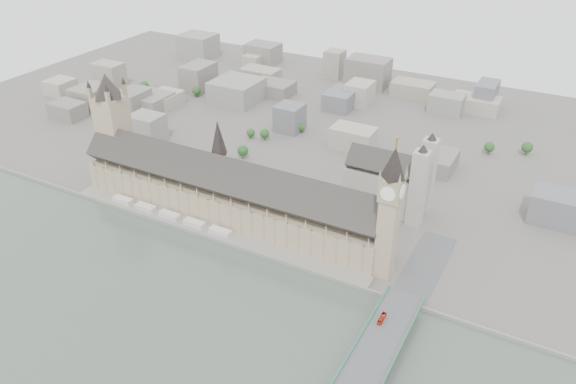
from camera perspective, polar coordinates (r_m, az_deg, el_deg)
The scene contains 14 objects.
ground at distance 452.96m, azimuth -7.40°, elevation -3.64°, with size 900.00×900.00×0.00m, color #595651.
river_thames at distance 365.43m, azimuth -22.91°, elevation -16.28°, with size 600.00×600.00×0.00m, color #465349.
embankment_wall at distance 442.33m, azimuth -8.52°, elevation -4.43°, with size 600.00×1.50×3.00m, color slate.
river_terrace at distance 447.47m, azimuth -7.95°, elevation -4.01°, with size 270.00×15.00×2.00m, color slate.
terrace_tents at distance 467.81m, azimuth -11.94°, elevation -2.31°, with size 118.00×7.00×4.00m.
palace_of_westminster at distance 454.34m, azimuth -6.17°, elevation -0.05°, with size 265.00×40.73×55.44m.
elizabeth_tower at distance 374.57m, azimuth 10.31°, elevation -1.28°, with size 17.00×17.00×107.50m.
victoria_tower at distance 516.80m, azimuth -17.37°, elevation 6.64°, with size 30.00×30.00×100.00m.
central_tower at distance 447.47m, azimuth -7.04°, elevation 4.50°, with size 13.00×13.00×48.00m.
westminster_bridge at distance 332.12m, azimuth 7.79°, elevation -17.96°, with size 25.00×325.00×10.25m, color #474749.
westminster_abbey at distance 469.97m, azimuth 10.36°, elevation 1.04°, with size 68.00×36.00×64.00m.
city_skyline_inland at distance 634.63m, azimuth 5.32°, elevation 8.79°, with size 720.00×360.00×38.00m, color gray, non-canonical shape.
park_trees at distance 495.63m, azimuth -4.46°, elevation 0.79°, with size 110.00×30.00×15.00m, color #184519, non-canonical shape.
red_bus_north at distance 356.01m, azimuth 9.52°, elevation -12.54°, with size 2.45×10.45×2.91m, color red.
Camera 1 is at (227.73, -299.57, 252.13)m, focal length 35.00 mm.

